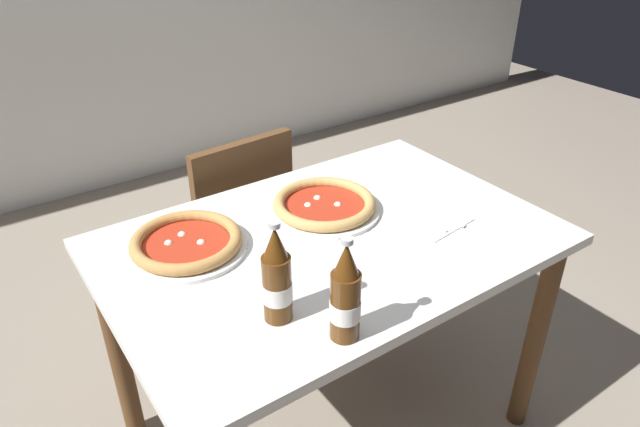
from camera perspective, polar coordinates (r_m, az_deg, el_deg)
ground_plane at (r=2.07m, az=0.84°, el=-20.04°), size 8.00×8.00×0.00m
dining_table_main at (r=1.63m, az=1.00°, el=-5.71°), size 1.20×0.80×0.75m
chair_behind_table at (r=2.16m, az=-8.65°, el=-1.15°), size 0.43×0.43×0.85m
pizza_margherita_near at (r=1.68m, az=0.43°, el=0.82°), size 0.32×0.32×0.04m
pizza_marinara_far at (r=1.55m, az=-13.01°, el=-2.86°), size 0.31×0.31×0.04m
beer_bottle_left at (r=1.20m, az=2.52°, el=-8.20°), size 0.07×0.07×0.25m
beer_bottle_center at (r=1.24m, az=-4.27°, el=-6.48°), size 0.07×0.07×0.25m
napkin_with_cutlery at (r=1.68m, az=10.73°, el=-0.43°), size 0.20×0.20×0.01m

